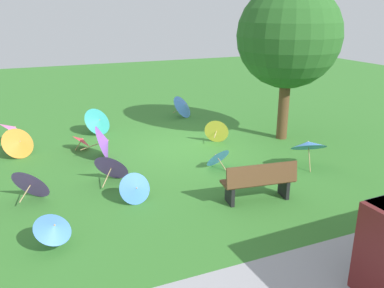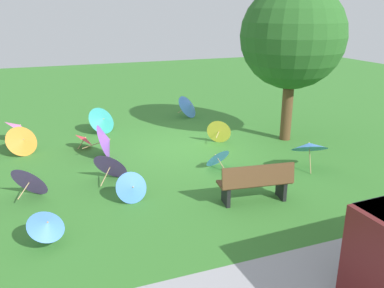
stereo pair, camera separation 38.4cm
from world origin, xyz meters
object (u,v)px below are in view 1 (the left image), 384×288
Objects in this scene: parasol_red_1 at (82,140)px; parasol_blue_4 at (53,227)px; parasol_teal_0 at (98,121)px; parasol_orange_1 at (19,142)px; park_bench at (259,181)px; parasol_purple_3 at (32,182)px; shade_tree at (289,36)px; parasol_purple_0 at (105,141)px; parasol_blue_0 at (308,145)px; parasol_pink_0 at (14,129)px; parasol_purple_1 at (112,165)px; parasol_blue_5 at (136,188)px; parasol_blue_2 at (217,156)px; parasol_blue_3 at (184,106)px; parasol_yellow_2 at (217,130)px.

parasol_blue_4 is at bearing 76.39° from parasol_red_1.
parasol_orange_1 is at bearing 28.69° from parasol_teal_0.
parasol_purple_3 is (4.49, -2.00, -0.05)m from park_bench.
parasol_purple_0 is at bearing -4.23° from shade_tree.
shade_tree is 3.59m from parasol_blue_0.
parasol_pink_0 is at bearing -45.71° from parasol_purple_0.
parasol_purple_1 is 0.96× the size of parasol_orange_1.
parasol_orange_1 is at bearing -60.90° from parasol_blue_5.
parasol_blue_4 is at bearing 2.52° from park_bench.
parasol_blue_3 reaches higher than parasol_blue_2.
parasol_blue_5 is at bearing 119.10° from parasol_orange_1.
parasol_pink_0 is at bearing -84.88° from parasol_blue_4.
shade_tree reaches higher than parasol_purple_0.
shade_tree is 8.82m from parasol_pink_0.
parasol_red_1 is (3.04, -2.83, -0.01)m from parasol_blue_2.
park_bench is 5.79m from parasol_red_1.
parasol_pink_0 is at bearing -84.77° from parasol_orange_1.
shade_tree reaches higher than parasol_red_1.
parasol_yellow_2 is at bearing -160.02° from parasol_purple_3.
parasol_orange_1 is at bearing 95.23° from parasol_pink_0.
parasol_purple_1 is (4.88, -1.15, -0.24)m from parasol_blue_0.
parasol_blue_0 is 3.09m from parasol_yellow_2.
parasol_purple_0 is at bearing 116.38° from parasol_red_1.
parasol_red_1 is (6.08, -1.41, -2.89)m from shade_tree.
park_bench is 4.25m from parasol_blue_4.
parasol_blue_3 is 1.30× the size of parasol_blue_4.
parasol_red_1 is 3.31m from parasol_purple_3.
park_bench is at bearing 122.36° from parasol_purple_0.
parasol_orange_1 is (4.75, -2.89, 0.12)m from parasol_blue_2.
parasol_yellow_2 is 5.81m from parasol_purple_3.
parasol_yellow_2 is at bearing 157.93° from parasol_pink_0.
park_bench is 6.87m from parasol_orange_1.
park_bench reaches higher than parasol_yellow_2.
shade_tree is 7.25× the size of parasol_red_1.
parasol_purple_0 reaches higher than park_bench.
parasol_pink_0 is 1.31× the size of parasol_blue_2.
parasol_purple_3 is 3.01m from parasol_orange_1.
parasol_blue_3 is at bearing -102.54° from parasol_blue_2.
parasol_teal_0 is 1.30× the size of parasol_blue_4.
parasol_teal_0 is 3.52m from parasol_blue_3.
parasol_blue_5 is (-0.53, 3.97, 0.04)m from parasol_red_1.
parasol_pink_0 reaches higher than parasol_red_1.
parasol_purple_3 reaches higher than parasol_blue_4.
parasol_purple_0 is at bearing 134.29° from parasol_pink_0.
parasol_blue_5 is (4.68, 0.19, -0.31)m from parasol_blue_0.
parasol_yellow_2 is (-3.97, 0.97, 0.09)m from parasol_red_1.
shade_tree is 4.13× the size of parasol_blue_3.
parasol_pink_0 is at bearing -66.20° from parasol_blue_5.
parasol_blue_5 is (-2.36, 5.36, -0.13)m from parasol_pink_0.
park_bench is at bearing 133.24° from parasol_orange_1.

